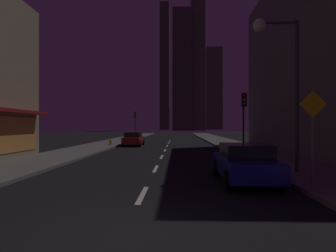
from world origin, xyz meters
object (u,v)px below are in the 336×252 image
object	(u,v)px
street_lamp_right	(278,57)
traffic_light_far_left	(135,119)
car_parked_near	(244,163)
fire_hydrant_far_left	(110,142)
pedestrian_crossing_sign	(313,129)
car_parked_far	(133,139)
traffic_light_near_right	(244,110)

from	to	relation	value
street_lamp_right	traffic_light_far_left	bearing A→B (deg)	109.37
car_parked_near	fire_hydrant_far_left	world-z (taller)	car_parked_near
pedestrian_crossing_sign	fire_hydrant_far_left	bearing A→B (deg)	120.84
car_parked_near	car_parked_far	xyz separation A→B (m)	(-7.20, 18.90, 0.00)
traffic_light_far_left	street_lamp_right	size ratio (longest dim) A/B	0.64
fire_hydrant_far_left	car_parked_far	bearing A→B (deg)	17.99
car_parked_far	street_lamp_right	distance (m)	20.03
traffic_light_near_right	street_lamp_right	distance (m)	6.84
traffic_light_near_right	traffic_light_far_left	size ratio (longest dim) A/B	1.00
fire_hydrant_far_left	street_lamp_right	world-z (taller)	street_lamp_right
car_parked_near	pedestrian_crossing_sign	size ratio (longest dim) A/B	1.34
car_parked_near	street_lamp_right	xyz separation A→B (m)	(1.78, 1.53, 4.33)
traffic_light_near_right	fire_hydrant_far_left	bearing A→B (deg)	138.61
traffic_light_far_left	pedestrian_crossing_sign	distance (m)	35.40
traffic_light_near_right	street_lamp_right	size ratio (longest dim) A/B	0.64
fire_hydrant_far_left	traffic_light_far_left	world-z (taller)	traffic_light_far_left
car_parked_far	pedestrian_crossing_sign	size ratio (longest dim) A/B	1.34
street_lamp_right	pedestrian_crossing_sign	bearing A→B (deg)	-85.23
traffic_light_far_left	street_lamp_right	xyz separation A→B (m)	(10.88, -30.95, 1.87)
car_parked_near	pedestrian_crossing_sign	bearing A→B (deg)	-28.99
car_parked_far	traffic_light_far_left	world-z (taller)	traffic_light_far_left
car_parked_far	pedestrian_crossing_sign	bearing A→B (deg)	-65.31
car_parked_near	traffic_light_near_right	world-z (taller)	traffic_light_near_right
car_parked_near	fire_hydrant_far_left	distance (m)	20.49
traffic_light_near_right	pedestrian_crossing_sign	size ratio (longest dim) A/B	1.33
traffic_light_far_left	pedestrian_crossing_sign	xyz separation A→B (m)	(11.10, -33.59, -1.18)
traffic_light_near_right	street_lamp_right	xyz separation A→B (m)	(-0.12, -6.58, 1.87)
traffic_light_near_right	traffic_light_far_left	distance (m)	26.74
car_parked_far	traffic_light_far_left	bearing A→B (deg)	97.96
traffic_light_far_left	car_parked_near	bearing A→B (deg)	-74.35
car_parked_near	traffic_light_near_right	bearing A→B (deg)	76.81
car_parked_near	pedestrian_crossing_sign	distance (m)	2.62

